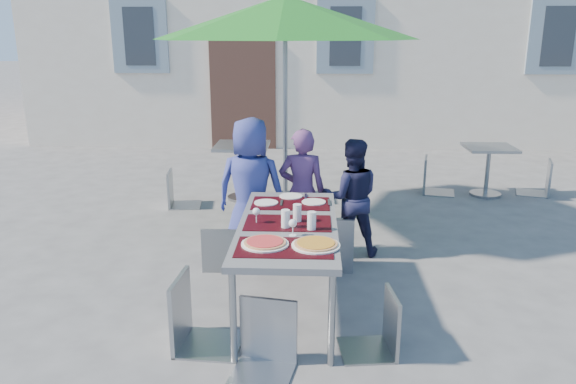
{
  "coord_description": "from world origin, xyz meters",
  "views": [
    {
      "loc": [
        -0.59,
        -3.73,
        2.24
      ],
      "look_at": [
        -0.83,
        1.52,
        0.76
      ],
      "focal_mm": 35.0,
      "sensor_mm": 36.0,
      "label": 1
    }
  ],
  "objects_px": {
    "chair_2": "(330,210)",
    "chair_1": "(297,203)",
    "patio_umbrella": "(285,19)",
    "bg_chair_l_0": "(176,167)",
    "chair_0": "(221,222)",
    "cafe_table_0": "(242,161)",
    "chair_4": "(381,288)",
    "dining_table": "(288,229)",
    "chair_3": "(192,270)",
    "pizza_near_right": "(316,244)",
    "child_1": "(302,192)",
    "bg_chair_l_1": "(434,153)",
    "pizza_near_left": "(265,243)",
    "cafe_table_1": "(488,163)",
    "bg_chair_r_1": "(544,157)",
    "chair_5": "(264,298)",
    "child_2": "(351,198)",
    "bg_chair_r_0": "(287,162)",
    "child_0": "(251,189)"
  },
  "relations": [
    {
      "from": "chair_2",
      "to": "chair_1",
      "type": "bearing_deg",
      "value": 155.99
    },
    {
      "from": "patio_umbrella",
      "to": "bg_chair_l_0",
      "type": "xyz_separation_m",
      "value": [
        -1.48,
        0.52,
        -1.87
      ]
    },
    {
      "from": "chair_0",
      "to": "cafe_table_0",
      "type": "xyz_separation_m",
      "value": [
        -0.1,
        2.45,
        0.06
      ]
    },
    {
      "from": "chair_4",
      "to": "dining_table",
      "type": "bearing_deg",
      "value": 136.17
    },
    {
      "from": "chair_1",
      "to": "chair_3",
      "type": "relative_size",
      "value": 1.04
    },
    {
      "from": "pizza_near_right",
      "to": "chair_2",
      "type": "height_order",
      "value": "chair_2"
    },
    {
      "from": "cafe_table_0",
      "to": "child_1",
      "type": "bearing_deg",
      "value": -66.12
    },
    {
      "from": "chair_1",
      "to": "bg_chair_l_1",
      "type": "bearing_deg",
      "value": 54.94
    },
    {
      "from": "pizza_near_left",
      "to": "dining_table",
      "type": "bearing_deg",
      "value": 73.87
    },
    {
      "from": "chair_2",
      "to": "bg_chair_l_1",
      "type": "height_order",
      "value": "chair_2"
    },
    {
      "from": "chair_0",
      "to": "cafe_table_1",
      "type": "distance_m",
      "value": 4.38
    },
    {
      "from": "pizza_near_left",
      "to": "bg_chair_r_1",
      "type": "relative_size",
      "value": 0.37
    },
    {
      "from": "pizza_near_right",
      "to": "patio_umbrella",
      "type": "height_order",
      "value": "patio_umbrella"
    },
    {
      "from": "pizza_near_left",
      "to": "chair_2",
      "type": "distance_m",
      "value": 1.44
    },
    {
      "from": "chair_5",
      "to": "child_2",
      "type": "bearing_deg",
      "value": 71.77
    },
    {
      "from": "bg_chair_r_0",
      "to": "bg_chair_l_1",
      "type": "distance_m",
      "value": 2.17
    },
    {
      "from": "pizza_near_left",
      "to": "cafe_table_1",
      "type": "distance_m",
      "value": 4.96
    },
    {
      "from": "chair_1",
      "to": "bg_chair_l_0",
      "type": "xyz_separation_m",
      "value": [
        -1.66,
        1.87,
        -0.09
      ]
    },
    {
      "from": "chair_4",
      "to": "chair_2",
      "type": "bearing_deg",
      "value": 102.09
    },
    {
      "from": "child_2",
      "to": "cafe_table_0",
      "type": "height_order",
      "value": "child_2"
    },
    {
      "from": "dining_table",
      "to": "chair_3",
      "type": "distance_m",
      "value": 0.93
    },
    {
      "from": "chair_2",
      "to": "chair_3",
      "type": "bearing_deg",
      "value": -125.05
    },
    {
      "from": "child_0",
      "to": "child_2",
      "type": "relative_size",
      "value": 1.18
    },
    {
      "from": "bg_chair_r_1",
      "to": "child_1",
      "type": "bearing_deg",
      "value": -144.8
    },
    {
      "from": "bg_chair_r_0",
      "to": "cafe_table_1",
      "type": "relative_size",
      "value": 1.33
    },
    {
      "from": "child_1",
      "to": "chair_4",
      "type": "relative_size",
      "value": 1.55
    },
    {
      "from": "chair_4",
      "to": "cafe_table_1",
      "type": "distance_m",
      "value": 4.67
    },
    {
      "from": "child_2",
      "to": "chair_4",
      "type": "height_order",
      "value": "child_2"
    },
    {
      "from": "chair_3",
      "to": "dining_table",
      "type": "bearing_deg",
      "value": 44.15
    },
    {
      "from": "chair_2",
      "to": "pizza_near_right",
      "type": "bearing_deg",
      "value": -96.16
    },
    {
      "from": "bg_chair_l_0",
      "to": "bg_chair_l_1",
      "type": "relative_size",
      "value": 0.93
    },
    {
      "from": "bg_chair_l_0",
      "to": "bg_chair_r_1",
      "type": "distance_m",
      "value": 5.17
    },
    {
      "from": "bg_chair_l_1",
      "to": "pizza_near_left",
      "type": "bearing_deg",
      "value": -116.5
    },
    {
      "from": "child_2",
      "to": "chair_5",
      "type": "relative_size",
      "value": 1.33
    },
    {
      "from": "dining_table",
      "to": "chair_0",
      "type": "relative_size",
      "value": 2.2
    },
    {
      "from": "dining_table",
      "to": "child_1",
      "type": "relative_size",
      "value": 1.39
    },
    {
      "from": "patio_umbrella",
      "to": "cafe_table_0",
      "type": "bearing_deg",
      "value": 125.87
    },
    {
      "from": "chair_1",
      "to": "chair_2",
      "type": "bearing_deg",
      "value": -24.01
    },
    {
      "from": "dining_table",
      "to": "chair_2",
      "type": "bearing_deg",
      "value": 65.87
    },
    {
      "from": "chair_3",
      "to": "bg_chair_r_1",
      "type": "relative_size",
      "value": 1.08
    },
    {
      "from": "chair_2",
      "to": "bg_chair_r_1",
      "type": "bearing_deg",
      "value": 42.1
    },
    {
      "from": "child_2",
      "to": "bg_chair_r_0",
      "type": "bearing_deg",
      "value": -71.13
    },
    {
      "from": "chair_1",
      "to": "chair_3",
      "type": "distance_m",
      "value": 1.77
    },
    {
      "from": "chair_2",
      "to": "chair_3",
      "type": "relative_size",
      "value": 1.01
    },
    {
      "from": "cafe_table_1",
      "to": "bg_chair_r_1",
      "type": "relative_size",
      "value": 0.75
    },
    {
      "from": "pizza_near_right",
      "to": "child_2",
      "type": "relative_size",
      "value": 0.29
    },
    {
      "from": "chair_2",
      "to": "cafe_table_0",
      "type": "bearing_deg",
      "value": 115.83
    },
    {
      "from": "dining_table",
      "to": "bg_chair_r_0",
      "type": "relative_size",
      "value": 1.93
    },
    {
      "from": "chair_0",
      "to": "bg_chair_r_0",
      "type": "bearing_deg",
      "value": 77.51
    },
    {
      "from": "chair_5",
      "to": "chair_3",
      "type": "bearing_deg",
      "value": 151.92
    }
  ]
}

